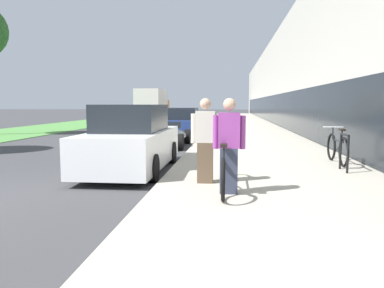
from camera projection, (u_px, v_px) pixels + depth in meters
The scene contains 12 objects.
sidewalk_slab at pixel (244, 127), 26.08m from camera, with size 4.71×70.00×0.14m.
storefront_facade at pixel (326, 83), 32.88m from camera, with size 10.01×70.00×7.04m.
lawn_strip at pixel (83, 124), 31.37m from camera, with size 5.32×70.00×0.03m.
tandem_bicycle at pixel (224, 168), 6.62m from camera, with size 0.52×2.46×0.87m.
person_rider at pixel (229, 146), 6.26m from camera, with size 0.54×0.21×1.60m.
person_bystander at pixel (205, 141), 7.12m from camera, with size 0.55×0.21×1.61m.
bike_rack_hoop at pixel (344, 148), 8.39m from camera, with size 0.05×0.60×0.84m.
cruiser_bike_nearest at pixel (337, 148), 9.48m from camera, with size 0.52×1.83×0.91m.
parked_sedan_curbside at pixel (132, 141), 9.21m from camera, with size 1.76×4.32×1.63m.
vintage_roadster_curbside at pixel (165, 136), 14.54m from camera, with size 1.70×4.03×0.94m.
parked_sedan_far at pixel (183, 122), 20.87m from camera, with size 1.86×4.45×1.44m.
moving_truck at pixel (153, 105), 37.60m from camera, with size 2.43×6.95×3.09m.
Camera 1 is at (5.31, -5.29, 1.65)m, focal length 35.00 mm.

